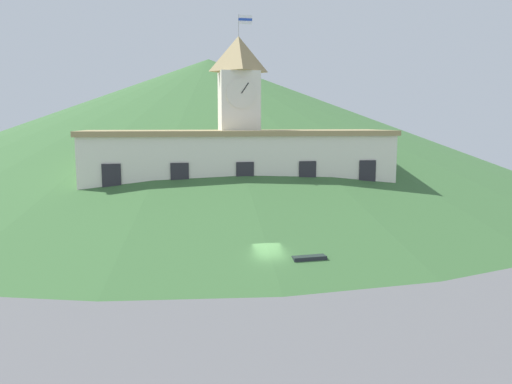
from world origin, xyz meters
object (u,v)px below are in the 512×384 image
street_lamp_far_right (189,210)px  car_silver_hatch (188,270)px  street_lamp_left (303,212)px  car_white_taxi (178,252)px  car_gray_pickup (307,265)px  pedestrian (211,244)px  car_yellow_coupe (109,272)px

street_lamp_far_right → car_silver_hatch: bearing=-92.8°
street_lamp_far_right → street_lamp_left: street_lamp_far_right is taller
car_silver_hatch → car_white_taxi: same height
street_lamp_far_right → car_white_taxi: size_ratio=1.11×
car_white_taxi → car_gray_pickup: bearing=-36.4°
street_lamp_far_right → car_silver_hatch: 11.92m
car_white_taxi → street_lamp_left: bearing=17.8°
car_silver_hatch → pedestrian: (2.60, 7.70, 0.25)m
car_yellow_coupe → car_white_taxi: size_ratio=0.95×
street_lamp_left → pedestrian: street_lamp_left is taller
street_lamp_left → car_silver_hatch: size_ratio=1.07×
car_gray_pickup → car_yellow_coupe: bearing=-10.3°
street_lamp_left → car_gray_pickup: street_lamp_left is taller
street_lamp_far_right → car_silver_hatch: (-0.56, -11.51, -3.04)m
street_lamp_far_right → car_gray_pickup: street_lamp_far_right is taller
car_yellow_coupe → car_white_taxi: 7.71m
street_lamp_left → car_yellow_coupe: size_ratio=0.98×
car_white_taxi → street_lamp_far_right: bearing=73.4°
street_lamp_far_right → pedestrian: size_ratio=3.00×
car_silver_hatch → car_yellow_coupe: bearing=178.1°
street_lamp_far_right → street_lamp_left: bearing=0.0°
car_silver_hatch → car_gray_pickup: car_gray_pickup is taller
street_lamp_far_right → car_yellow_coupe: 13.17m
pedestrian → street_lamp_left: bearing=7.6°
street_lamp_left → car_yellow_coupe: bearing=-151.1°
street_lamp_far_right → car_white_taxi: (-1.21, -5.60, -3.04)m
street_lamp_far_right → car_silver_hatch: size_ratio=1.28×
street_lamp_far_right → car_gray_pickup: (9.54, -12.30, -2.92)m
street_lamp_left → car_gray_pickup: bearing=-103.2°
street_lamp_left → car_white_taxi: 14.96m
car_yellow_coupe → car_silver_hatch: (6.41, -0.78, 0.07)m
car_yellow_coupe → car_gray_pickup: (16.51, -1.57, 0.18)m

